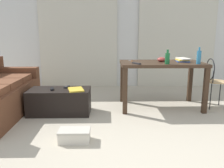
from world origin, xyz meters
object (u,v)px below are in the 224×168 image
book_stack (183,60)px  tv_remote_primary (52,89)px  magazine (76,89)px  shoebox (75,135)px  tv_remote_secondary (67,87)px  bowl (162,59)px  tv_remote_on_table (136,63)px  bottle_near (167,58)px  scissors (131,61)px  coffee_table (60,101)px  bottle_far (199,57)px  craft_table (161,68)px  wire_chair (213,77)px

book_stack → tv_remote_primary: book_stack is taller
magazine → shoebox: size_ratio=0.81×
book_stack → tv_remote_secondary: (-1.94, -0.21, -0.41)m
bowl → tv_remote_on_table: (-0.47, -0.31, -0.03)m
bottle_near → scissors: size_ratio=1.82×
coffee_table → shoebox: 1.07m
bottle_far → scissors: 1.11m
tv_remote_primary → shoebox: (0.47, -0.96, -0.33)m
book_stack → tv_remote_on_table: (-0.83, -0.31, -0.02)m
bottle_far → magazine: bearing=-177.3°
bottle_near → bottle_far: (0.49, 0.00, 0.02)m
craft_table → bottle_far: bearing=-27.5°
shoebox → coffee_table: bearing=110.4°
coffee_table → bottle_far: bearing=0.6°
magazine → craft_table: bearing=-1.0°
wire_chair → bowl: size_ratio=5.86×
wire_chair → tv_remote_primary: wire_chair is taller
bowl → tv_remote_secondary: bowl is taller
shoebox → bottle_far: bearing=29.3°
book_stack → scissors: size_ratio=2.52×
craft_table → book_stack: 0.40m
craft_table → tv_remote_primary: size_ratio=8.68×
bottle_far → tv_remote_secondary: 2.14m
bowl → book_stack: 0.36m
book_stack → tv_remote_primary: 2.21m
book_stack → bowl: bearing=178.8°
craft_table → bowl: bearing=80.1°
scissors → tv_remote_primary: 1.42m
book_stack → tv_remote_secondary: bearing=-173.7°
bottle_near → book_stack: bottle_near is taller
craft_table → scissors: (-0.50, 0.18, 0.11)m
book_stack → tv_remote_primary: bearing=-170.4°
craft_table → magazine: (-1.40, -0.36, -0.27)m
book_stack → shoebox: 2.25m
bottle_near → tv_remote_on_table: (-0.48, 0.01, -0.08)m
bottle_near → magazine: (-1.42, -0.09, -0.47)m
bottle_near → book_stack: size_ratio=0.72×
scissors → book_stack: bearing=-8.5°
tv_remote_secondary → book_stack: bearing=17.8°
tv_remote_primary → shoebox: tv_remote_primary is taller
book_stack → shoebox: book_stack is taller
tv_remote_primary → scissors: bearing=8.2°
bowl → book_stack: size_ratio=0.47×
bottle_far → tv_remote_on_table: bearing=179.7°
bottle_far → shoebox: (-1.81, -1.01, -0.82)m
bottle_near → book_stack: (0.35, 0.31, -0.06)m
wire_chair → book_stack: (-0.51, 0.09, 0.28)m
bottle_near → wire_chair: bearing=14.6°
craft_table → tv_remote_secondary: size_ratio=8.89×
bottle_far → scissors: (-1.01, 0.44, -0.11)m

